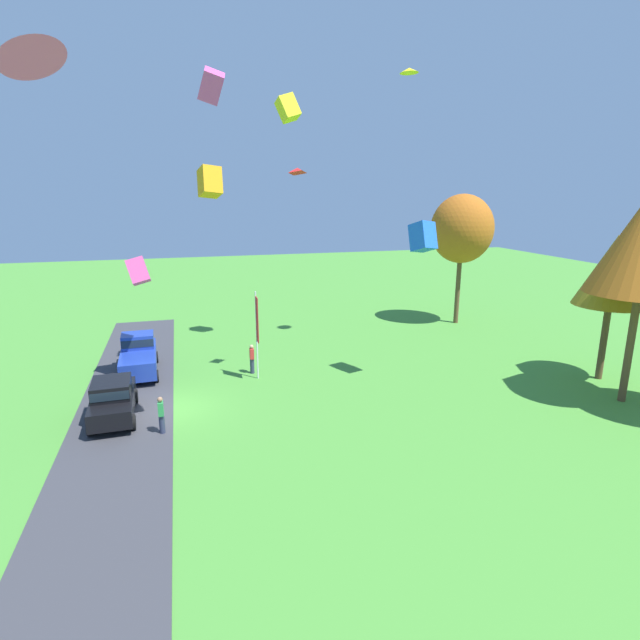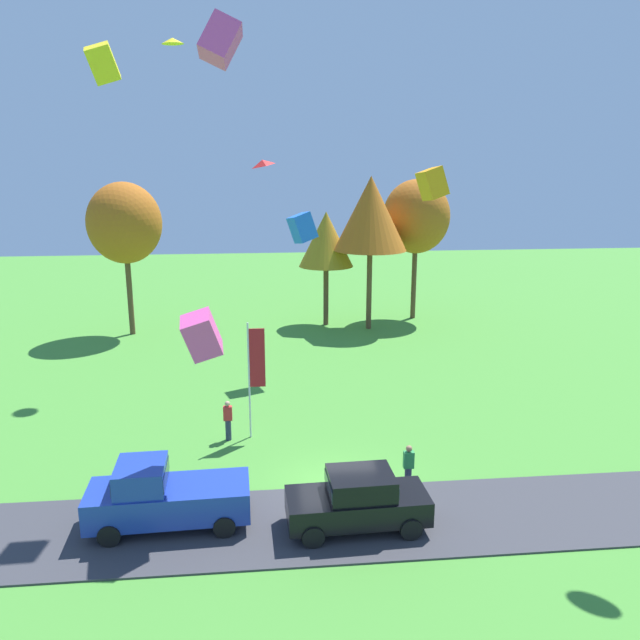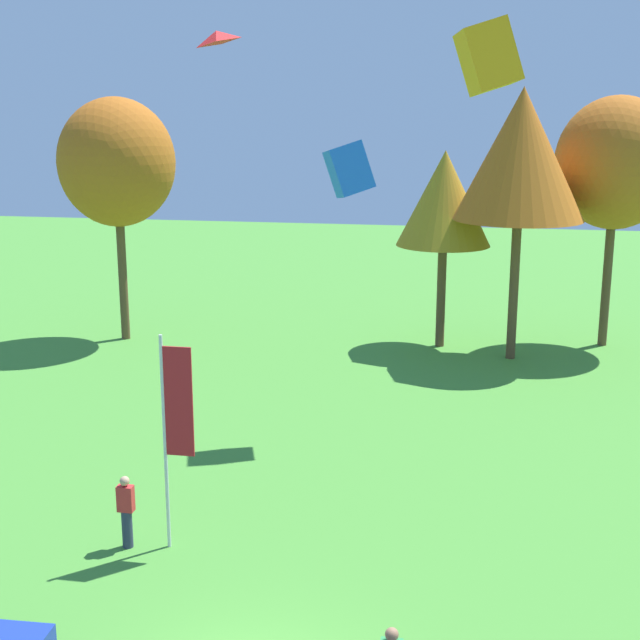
# 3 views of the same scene
# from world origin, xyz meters

# --- Properties ---
(ground_plane) EXTENTS (120.00, 120.00, 0.00)m
(ground_plane) POSITION_xyz_m (0.00, 0.00, 0.00)
(ground_plane) COLOR #478E33
(pavement_strip) EXTENTS (36.00, 4.40, 0.06)m
(pavement_strip) POSITION_xyz_m (0.00, -2.09, 0.03)
(pavement_strip) COLOR #38383D
(pavement_strip) RESTS_ON ground
(car_pickup_near_entrance) EXTENTS (5.07, 2.20, 2.14)m
(car_pickup_near_entrance) POSITION_xyz_m (-5.66, -1.74, 1.11)
(car_pickup_near_entrance) COLOR #1E389E
(car_pickup_near_entrance) RESTS_ON ground
(car_sedan_mid_row) EXTENTS (4.46, 2.08, 1.84)m
(car_sedan_mid_row) POSITION_xyz_m (0.41, -2.47, 1.04)
(car_sedan_mid_row) COLOR black
(car_sedan_mid_row) RESTS_ON ground
(person_on_lawn) EXTENTS (0.36, 0.24, 1.71)m
(person_on_lawn) POSITION_xyz_m (2.52, -0.32, 0.88)
(person_on_lawn) COLOR #2D334C
(person_on_lawn) RESTS_ON ground
(person_beside_suv) EXTENTS (0.36, 0.24, 1.71)m
(person_beside_suv) POSITION_xyz_m (-3.91, 4.49, 0.88)
(person_beside_suv) COLOR #2D334C
(person_beside_suv) RESTS_ON ground
(tree_left_of_center) EXTENTS (4.75, 4.75, 10.03)m
(tree_left_of_center) POSITION_xyz_m (-11.03, 21.84, 7.39)
(tree_left_of_center) COLOR brown
(tree_left_of_center) RESTS_ON ground
(tree_center_back) EXTENTS (3.78, 3.78, 7.97)m
(tree_center_back) POSITION_xyz_m (2.19, 23.02, 6.04)
(tree_center_back) COLOR brown
(tree_center_back) RESTS_ON ground
(tree_lone_near) EXTENTS (4.91, 4.91, 10.37)m
(tree_lone_near) POSITION_xyz_m (5.02, 21.69, 7.88)
(tree_lone_near) COLOR brown
(tree_lone_near) RESTS_ON ground
(tree_right_of_center) EXTENTS (4.78, 4.78, 10.08)m
(tree_right_of_center) POSITION_xyz_m (8.82, 24.37, 7.43)
(tree_right_of_center) COLOR brown
(tree_right_of_center) RESTS_ON ground
(flag_banner) EXTENTS (0.71, 0.08, 4.95)m
(flag_banner) POSITION_xyz_m (-2.76, 4.67, 3.14)
(flag_banner) COLOR silver
(flag_banner) RESTS_ON ground
(kite_box_mid_center) EXTENTS (1.68, 1.30, 1.74)m
(kite_box_mid_center) POSITION_xyz_m (-0.17, 12.96, 7.89)
(kite_box_mid_center) COLOR blue
(kite_box_high_right) EXTENTS (1.17, 0.91, 1.25)m
(kite_box_high_right) POSITION_xyz_m (3.64, 2.15, 10.47)
(kite_box_high_right) COLOR orange
(kite_diamond_trailing_tail) EXTENTS (0.90, 0.88, 0.42)m
(kite_diamond_trailing_tail) POSITION_xyz_m (-2.24, 6.88, 11.17)
(kite_diamond_trailing_tail) COLOR red
(kite_box_near_flag) EXTENTS (1.30, 1.20, 1.66)m
(kite_box_near_flag) POSITION_xyz_m (-4.26, -1.25, 6.12)
(kite_box_near_flag) COLOR #EA4C9E
(kite_box_low_drifter) EXTENTS (1.49, 1.43, 1.88)m
(kite_box_low_drifter) POSITION_xyz_m (-3.58, 2.93, 15.13)
(kite_box_low_drifter) COLOR #EA4C9E
(kite_box_over_trees) EXTENTS (1.45, 1.49, 1.82)m
(kite_box_over_trees) POSITION_xyz_m (-8.53, 7.82, 15.05)
(kite_box_over_trees) COLOR yellow
(kite_delta_high_left) EXTENTS (1.57, 1.57, 0.34)m
(kite_delta_high_left) POSITION_xyz_m (-6.54, 14.80, 17.15)
(kite_delta_high_left) COLOR yellow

